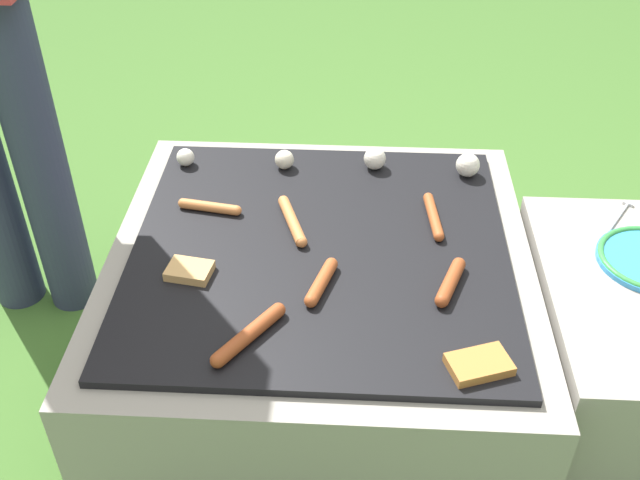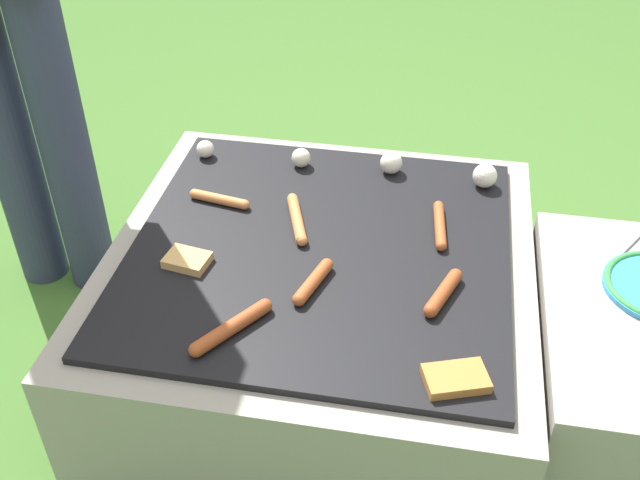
# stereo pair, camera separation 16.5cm
# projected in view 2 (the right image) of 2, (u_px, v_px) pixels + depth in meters

# --- Properties ---
(ground_plane) EXTENTS (14.00, 14.00, 0.00)m
(ground_plane) POSITION_uv_depth(u_px,v_px,m) (320.00, 360.00, 1.89)
(ground_plane) COLOR #3D6628
(grill) EXTENTS (0.95, 0.95, 0.37)m
(grill) POSITION_uv_depth(u_px,v_px,m) (320.00, 308.00, 1.78)
(grill) COLOR gray
(grill) RESTS_ON ground_plane
(sausage_front_center) EXTENTS (0.06, 0.15, 0.03)m
(sausage_front_center) POSITION_uv_depth(u_px,v_px,m) (313.00, 282.00, 1.55)
(sausage_front_center) COLOR #A34C23
(sausage_front_center) RESTS_ON grill
(sausage_back_right) EXTENTS (0.16, 0.05, 0.02)m
(sausage_back_right) POSITION_uv_depth(u_px,v_px,m) (219.00, 199.00, 1.79)
(sausage_back_right) COLOR #C6753D
(sausage_back_right) RESTS_ON grill
(sausage_back_left) EXTENTS (0.07, 0.15, 0.03)m
(sausage_back_left) POSITION_uv_depth(u_px,v_px,m) (443.00, 293.00, 1.53)
(sausage_back_left) COLOR #93421E
(sausage_back_left) RESTS_ON grill
(sausage_front_left) EXTENTS (0.04, 0.18, 0.02)m
(sausage_front_left) POSITION_uv_depth(u_px,v_px,m) (440.00, 225.00, 1.71)
(sausage_front_left) COLOR #A34C23
(sausage_front_left) RESTS_ON grill
(sausage_back_center) EXTENTS (0.08, 0.18, 0.03)m
(sausage_back_center) POSITION_uv_depth(u_px,v_px,m) (297.00, 219.00, 1.73)
(sausage_back_center) COLOR #C6753D
(sausage_back_center) RESTS_ON grill
(sausage_front_right) EXTENTS (0.13, 0.17, 0.03)m
(sausage_front_right) POSITION_uv_depth(u_px,v_px,m) (232.00, 327.00, 1.45)
(sausage_front_right) COLOR #93421E
(sausage_front_right) RESTS_ON grill
(bread_slice_right) EXTENTS (0.13, 0.11, 0.02)m
(bread_slice_right) POSITION_uv_depth(u_px,v_px,m) (456.00, 379.00, 1.35)
(bread_slice_right) COLOR #B27033
(bread_slice_right) RESTS_ON grill
(bread_slice_center) EXTENTS (0.10, 0.08, 0.02)m
(bread_slice_center) POSITION_uv_depth(u_px,v_px,m) (187.00, 260.00, 1.62)
(bread_slice_center) COLOR tan
(bread_slice_center) RESTS_ON grill
(mushroom_row) EXTENTS (0.77, 0.08, 0.06)m
(mushroom_row) POSITION_uv_depth(u_px,v_px,m) (375.00, 164.00, 1.89)
(mushroom_row) COLOR silver
(mushroom_row) RESTS_ON grill
(fork_utensil) EXTENTS (0.11, 0.16, 0.01)m
(fork_utensil) POSITION_uv_depth(u_px,v_px,m) (634.00, 241.00, 1.68)
(fork_utensil) COLOR silver
(fork_utensil) RESTS_ON side_ledge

